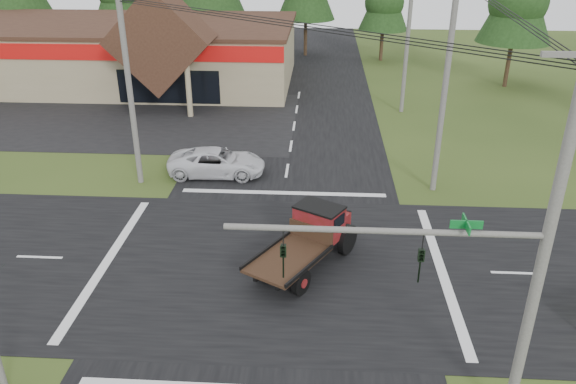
{
  "coord_description": "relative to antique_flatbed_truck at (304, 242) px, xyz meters",
  "views": [
    {
      "loc": [
        1.87,
        -19.78,
        12.87
      ],
      "look_at": [
        0.51,
        2.57,
        2.2
      ],
      "focal_mm": 35.0,
      "sensor_mm": 36.0,
      "label": 1
    }
  ],
  "objects": [
    {
      "name": "utility_pole_nr",
      "position": [
        6.17,
        -7.48,
        4.44
      ],
      "size": [
        2.0,
        0.3,
        11.0
      ],
      "color": "#595651",
      "rests_on": "ground"
    },
    {
      "name": "road_ns",
      "position": [
        -1.33,
        0.02,
        -1.18
      ],
      "size": [
        12.0,
        120.0,
        0.02
      ],
      "primitive_type": "cube",
      "color": "black",
      "rests_on": "ground"
    },
    {
      "name": "utility_pole_n",
      "position": [
        6.67,
        22.02,
        4.55
      ],
      "size": [
        2.0,
        0.3,
        11.2
      ],
      "color": "#595651",
      "rests_on": "ground"
    },
    {
      "name": "utility_pole_ne",
      "position": [
        6.67,
        8.02,
        4.7
      ],
      "size": [
        2.0,
        0.3,
        11.5
      ],
      "color": "#595651",
      "rests_on": "ground"
    },
    {
      "name": "white_pickup",
      "position": [
        -5.27,
        9.29,
        -0.44
      ],
      "size": [
        5.48,
        2.64,
        1.51
      ],
      "primitive_type": "imported",
      "rotation": [
        0.0,
        0.0,
        1.6
      ],
      "color": "silver",
      "rests_on": "ground"
    },
    {
      "name": "utility_pole_nw",
      "position": [
        -9.33,
        8.02,
        4.19
      ],
      "size": [
        2.0,
        0.3,
        10.5
      ],
      "color": "#595651",
      "rests_on": "ground"
    },
    {
      "name": "road_ew",
      "position": [
        -1.33,
        0.02,
        -1.18
      ],
      "size": [
        120.0,
        12.0,
        0.02
      ],
      "primitive_type": "cube",
      "color": "black",
      "rests_on": "ground"
    },
    {
      "name": "ground",
      "position": [
        -1.33,
        0.02,
        -1.19
      ],
      "size": [
        120.0,
        120.0,
        0.0
      ],
      "primitive_type": "plane",
      "color": "#2E4117",
      "rests_on": "ground"
    },
    {
      "name": "parking_apron",
      "position": [
        -15.33,
        19.02,
        -1.18
      ],
      "size": [
        28.0,
        14.0,
        0.02
      ],
      "primitive_type": "cube",
      "color": "black",
      "rests_on": "ground"
    },
    {
      "name": "cvs_building",
      "position": [
        -17.04,
        29.59,
        1.58
      ],
      "size": [
        30.4,
        18.2,
        9.19
      ],
      "color": "gray",
      "rests_on": "ground"
    },
    {
      "name": "antique_flatbed_truck",
      "position": [
        0.0,
        0.0,
        0.0
      ],
      "size": [
        4.78,
        6.02,
        2.39
      ],
      "primitive_type": null,
      "rotation": [
        0.0,
        0.0,
        -0.53
      ],
      "color": "#53150B",
      "rests_on": "ground"
    },
    {
      "name": "tree_row_e",
      "position": [
        6.67,
        40.02,
        4.84
      ],
      "size": [
        5.04,
        5.04,
        9.09
      ],
      "color": "#332316",
      "rests_on": "ground"
    },
    {
      "name": "traffic_signal_mast",
      "position": [
        4.48,
        -7.48,
        3.23
      ],
      "size": [
        8.12,
        0.24,
        7.0
      ],
      "color": "#595651",
      "rests_on": "ground"
    }
  ]
}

